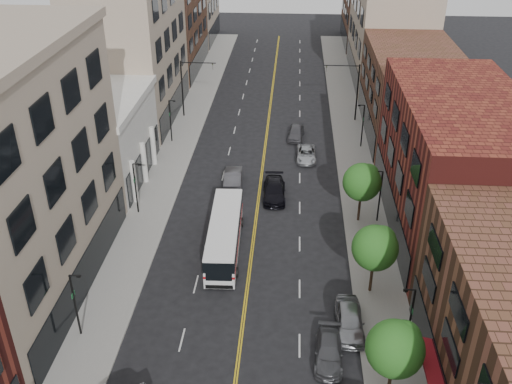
% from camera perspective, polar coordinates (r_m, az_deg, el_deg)
% --- Properties ---
extents(sidewalk_left, '(4.00, 110.00, 0.15)m').
position_cam_1_polar(sidewalk_left, '(63.32, -8.39, 3.13)').
color(sidewalk_left, gray).
rests_on(sidewalk_left, ground).
extents(sidewalk_right, '(4.00, 110.00, 0.15)m').
position_cam_1_polar(sidewalk_right, '(62.37, 9.92, 2.57)').
color(sidewalk_right, gray).
rests_on(sidewalk_right, ground).
extents(bldg_l_tanoffice, '(10.00, 22.00, 18.00)m').
position_cam_1_polar(bldg_l_tanoffice, '(43.24, -24.14, 0.85)').
color(bldg_l_tanoffice, tan).
rests_on(bldg_l_tanoffice, ground).
extents(bldg_l_white, '(10.00, 14.00, 8.00)m').
position_cam_1_polar(bldg_l_white, '(60.08, -15.97, 4.91)').
color(bldg_l_white, silver).
rests_on(bldg_l_white, ground).
extents(bldg_l_far_a, '(10.00, 20.00, 18.00)m').
position_cam_1_polar(bldg_l_far_a, '(73.70, -12.38, 14.01)').
color(bldg_l_far_a, tan).
rests_on(bldg_l_far_a, ground).
extents(bldg_l_far_b, '(10.00, 20.00, 15.00)m').
position_cam_1_polar(bldg_l_far_b, '(92.88, -9.03, 16.50)').
color(bldg_l_far_b, brown).
rests_on(bldg_l_far_b, ground).
extents(bldg_r_mid, '(10.00, 22.00, 12.00)m').
position_cam_1_polar(bldg_r_mid, '(51.43, 19.30, 2.57)').
color(bldg_r_mid, '#591B17').
rests_on(bldg_r_mid, ground).
extents(bldg_r_far_a, '(10.00, 20.00, 10.00)m').
position_cam_1_polar(bldg_r_far_a, '(70.68, 15.30, 9.58)').
color(bldg_r_far_a, brown).
rests_on(bldg_r_far_a, ground).
extents(bldg_r_far_b, '(10.00, 22.00, 14.00)m').
position_cam_1_polar(bldg_r_far_b, '(89.97, 13.19, 15.36)').
color(bldg_r_far_b, tan).
rests_on(bldg_r_far_b, ground).
extents(bldg_r_far_c, '(10.00, 18.00, 11.00)m').
position_cam_1_polar(bldg_r_far_c, '(109.61, 11.65, 17.17)').
color(bldg_r_far_c, brown).
rests_on(bldg_r_far_c, ground).
extents(tree_r_1, '(3.40, 3.40, 5.59)m').
position_cam_1_polar(tree_r_1, '(34.69, 13.88, -14.80)').
color(tree_r_1, black).
rests_on(tree_r_1, sidewalk_right).
extents(tree_r_2, '(3.40, 3.40, 5.59)m').
position_cam_1_polar(tree_r_2, '(42.34, 11.93, -5.35)').
color(tree_r_2, black).
rests_on(tree_r_2, sidewalk_right).
extents(tree_r_3, '(3.40, 3.40, 5.59)m').
position_cam_1_polar(tree_r_3, '(50.81, 10.65, 1.09)').
color(tree_r_3, black).
rests_on(tree_r_3, sidewalk_right).
extents(lamp_l_1, '(0.81, 0.55, 5.05)m').
position_cam_1_polar(lamp_l_1, '(40.25, -17.62, -10.40)').
color(lamp_l_1, black).
rests_on(lamp_l_1, sidewalk_left).
extents(lamp_l_2, '(0.81, 0.55, 5.05)m').
position_cam_1_polar(lamp_l_2, '(52.77, -11.93, 0.65)').
color(lamp_l_2, black).
rests_on(lamp_l_2, sidewalk_left).
extents(lamp_l_3, '(0.81, 0.55, 5.05)m').
position_cam_1_polar(lamp_l_3, '(66.79, -8.54, 7.28)').
color(lamp_l_3, black).
rests_on(lamp_l_3, sidewalk_left).
extents(lamp_r_1, '(0.81, 0.55, 5.05)m').
position_cam_1_polar(lamp_r_1, '(38.60, 15.15, -11.95)').
color(lamp_r_1, black).
rests_on(lamp_r_1, sidewalk_right).
extents(lamp_r_2, '(0.81, 0.55, 5.05)m').
position_cam_1_polar(lamp_r_2, '(51.52, 12.26, -0.14)').
color(lamp_r_2, black).
rests_on(lamp_r_2, sidewalk_right).
extents(lamp_r_3, '(0.81, 0.55, 5.05)m').
position_cam_1_polar(lamp_r_3, '(65.80, 10.60, 6.75)').
color(lamp_r_3, black).
rests_on(lamp_r_3, sidewalk_right).
extents(signal_mast_left, '(4.49, 0.18, 7.20)m').
position_cam_1_polar(signal_mast_left, '(73.43, -6.86, 10.86)').
color(signal_mast_left, black).
rests_on(signal_mast_left, sidewalk_left).
extents(signal_mast_right, '(4.49, 0.18, 7.20)m').
position_cam_1_polar(signal_mast_right, '(72.59, 9.57, 10.44)').
color(signal_mast_right, black).
rests_on(signal_mast_right, sidewalk_right).
extents(city_bus, '(2.92, 11.03, 2.81)m').
position_cam_1_polar(city_bus, '(47.40, -3.16, -4.15)').
color(city_bus, white).
rests_on(city_bus, ground).
extents(car_parked_mid, '(2.05, 4.54, 1.29)m').
position_cam_1_polar(car_parked_mid, '(38.68, 7.29, -15.55)').
color(car_parked_mid, '#46474B').
rests_on(car_parked_mid, ground).
extents(car_parked_far, '(1.98, 4.81, 1.63)m').
position_cam_1_polar(car_parked_far, '(40.80, 9.31, -12.53)').
color(car_parked_far, '#989A9F').
rests_on(car_parked_far, ground).
extents(car_lane_behind, '(2.00, 5.02, 1.63)m').
position_cam_1_polar(car_lane_behind, '(57.64, -2.31, 1.48)').
color(car_lane_behind, '#424246').
rests_on(car_lane_behind, ground).
extents(car_lane_a, '(2.36, 5.37, 1.53)m').
position_cam_1_polar(car_lane_a, '(55.36, 1.83, 0.17)').
color(car_lane_a, black).
rests_on(car_lane_a, ground).
extents(car_lane_b, '(2.14, 4.58, 1.27)m').
position_cam_1_polar(car_lane_b, '(63.06, 5.05, 3.80)').
color(car_lane_b, '#B1B4B9').
rests_on(car_lane_b, ground).
extents(car_lane_c, '(2.15, 4.48, 1.48)m').
position_cam_1_polar(car_lane_c, '(68.15, 4.02, 5.97)').
color(car_lane_c, '#4E4D52').
rests_on(car_lane_c, ground).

